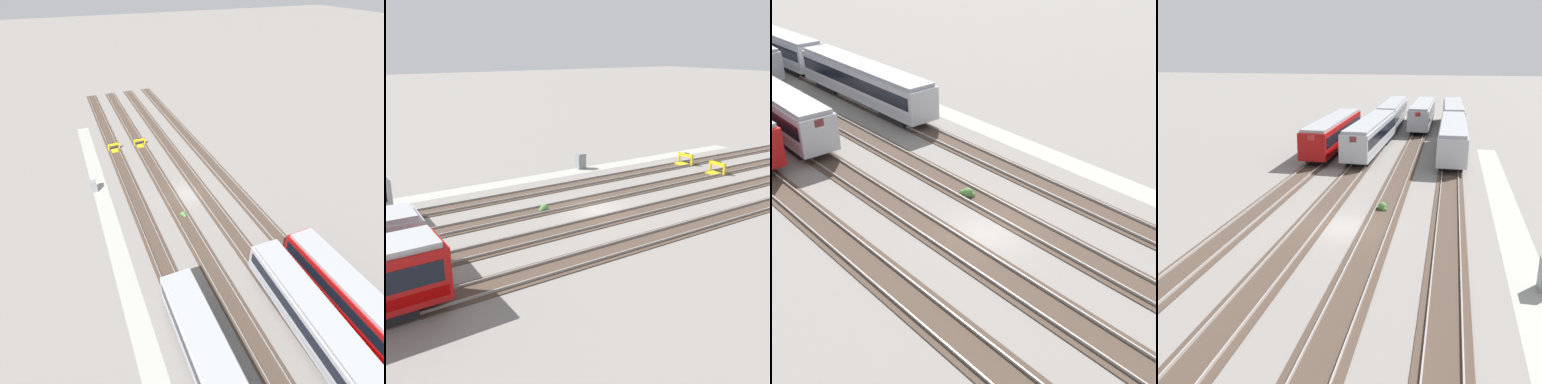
# 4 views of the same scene
# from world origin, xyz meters

# --- Properties ---
(ground_plane) EXTENTS (400.00, 400.00, 0.00)m
(ground_plane) POSITION_xyz_m (0.00, 0.00, 0.00)
(ground_plane) COLOR gray
(service_walkway) EXTENTS (54.00, 2.00, 0.01)m
(service_walkway) POSITION_xyz_m (0.00, -10.60, 0.00)
(service_walkway) COLOR #9E9E93
(service_walkway) RESTS_ON ground
(rail_track_nearest) EXTENTS (90.00, 2.23, 0.21)m
(rail_track_nearest) POSITION_xyz_m (0.00, -6.63, 0.04)
(rail_track_nearest) COLOR #47382D
(rail_track_nearest) RESTS_ON ground
(rail_track_near_inner) EXTENTS (90.00, 2.24, 0.21)m
(rail_track_near_inner) POSITION_xyz_m (0.00, -2.21, 0.04)
(rail_track_near_inner) COLOR #47382D
(rail_track_near_inner) RESTS_ON ground
(rail_track_middle) EXTENTS (90.00, 2.24, 0.21)m
(rail_track_middle) POSITION_xyz_m (0.00, 2.21, 0.04)
(rail_track_middle) COLOR #47382D
(rail_track_middle) RESTS_ON ground
(rail_track_far_inner) EXTENTS (90.00, 2.23, 0.21)m
(rail_track_far_inner) POSITION_xyz_m (0.00, 6.63, 0.04)
(rail_track_far_inner) COLOR #47382D
(rail_track_far_inner) RESTS_ON ground
(subway_car_front_row_leftmost) EXTENTS (18.03, 3.01, 3.70)m
(subway_car_front_row_leftmost) POSITION_xyz_m (23.16, 6.62, 2.04)
(subway_car_front_row_leftmost) COLOR #A80F0F
(subway_car_front_row_leftmost) RESTS_ON ground
(subway_car_front_row_left_inner) EXTENTS (18.01, 2.91, 3.70)m
(subway_car_front_row_left_inner) POSITION_xyz_m (23.16, -6.68, 2.04)
(subway_car_front_row_left_inner) COLOR #ADAFB7
(subway_car_front_row_left_inner) RESTS_ON ground
(subway_car_front_row_centre) EXTENTS (18.05, 3.16, 3.70)m
(subway_car_front_row_centre) POSITION_xyz_m (41.89, 2.24, 2.04)
(subway_car_front_row_centre) COLOR #ADAFB7
(subway_car_front_row_centre) RESTS_ON ground
(subway_car_front_row_right_inner) EXTENTS (18.07, 3.29, 3.70)m
(subway_car_front_row_right_inner) POSITION_xyz_m (23.16, 2.21, 2.04)
(subway_car_front_row_right_inner) COLOR #ADAFB7
(subway_car_front_row_right_inner) RESTS_ON ground
(subway_car_front_row_rightmost) EXTENTS (18.06, 3.22, 3.70)m
(subway_car_front_row_rightmost) POSITION_xyz_m (42.26, -6.63, 2.04)
(subway_car_front_row_rightmost) COLOR #ADAFB7
(subway_car_front_row_rightmost) RESTS_ON ground
(subway_car_back_row_leftmost) EXTENTS (18.02, 2.97, 3.70)m
(subway_car_back_row_leftmost) POSITION_xyz_m (41.98, -2.22, 2.04)
(subway_car_back_row_leftmost) COLOR #ADAFB7
(subway_car_back_row_leftmost) RESTS_ON ground
(weed_clump) EXTENTS (0.92, 0.70, 0.64)m
(weed_clump) POSITION_xyz_m (3.88, -1.95, 0.24)
(weed_clump) COLOR #4C7F3D
(weed_clump) RESTS_ON ground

